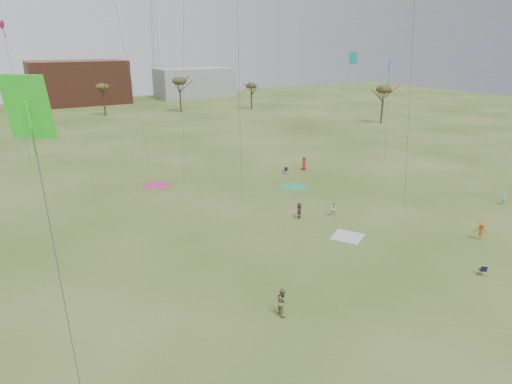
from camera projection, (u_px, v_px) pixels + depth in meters
ground at (351, 324)px, 28.54m from camera, size 260.00×260.00×0.00m
spectator_fore_b at (283, 301)px, 29.27m from camera, size 0.98×1.12×1.96m
spectator_fore_c at (299, 210)px, 45.38m from camera, size 1.31×1.52×1.65m
flyer_mid_b at (481, 231)px, 40.35m from camera, size 1.16×1.34×1.79m
flyer_mid_c at (503, 198)px, 49.12m from camera, size 0.60×0.44×1.52m
spectator_mid_e at (334, 209)px, 45.95m from camera, size 0.95×0.90×1.54m
flyer_far_b at (304, 163)px, 62.35m from camera, size 0.92×1.08×1.88m
blanket_cream at (347, 237)px, 41.26m from camera, size 3.69×3.69×0.03m
blanket_plum at (157, 186)px, 55.82m from camera, size 4.30×4.30×0.03m
blanket_olive at (294, 187)px, 55.39m from camera, size 3.72×3.72×0.03m
camp_chair_center at (482, 272)px, 34.45m from camera, size 0.73×0.74×0.87m
camp_chair_right at (285, 172)px, 60.75m from camera, size 0.68×0.65×0.87m
tree_line at (74, 94)px, 89.18m from camera, size 117.44×49.32×8.91m
building_brick at (79, 82)px, 126.56m from camera, size 26.00×16.00×12.00m
building_grey at (195, 83)px, 142.34m from camera, size 24.00×12.00×9.00m
radio_tower at (154, 34)px, 138.42m from camera, size 1.51×1.72×41.00m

